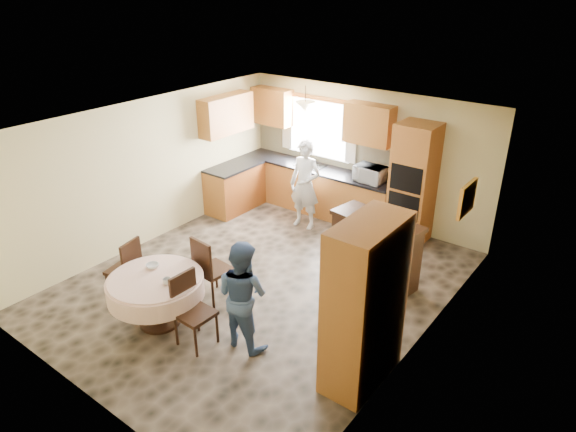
{
  "coord_description": "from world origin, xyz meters",
  "views": [
    {
      "loc": [
        4.38,
        -5.12,
        4.34
      ],
      "look_at": [
        0.27,
        0.3,
        1.1
      ],
      "focal_mm": 32.0,
      "sensor_mm": 36.0,
      "label": 1
    }
  ],
  "objects_px": {
    "cupboard": "(365,305)",
    "person_dining": "(242,294)",
    "chair_right": "(191,306)",
    "chair_left": "(127,266)",
    "chair_back": "(209,267)",
    "dining_table": "(156,288)",
    "person_sink": "(305,185)",
    "oven_tower": "(413,184)",
    "sideboard": "(375,252)"
  },
  "relations": [
    {
      "from": "cupboard",
      "to": "person_dining",
      "type": "xyz_separation_m",
      "value": [
        -1.5,
        -0.37,
        -0.28
      ]
    },
    {
      "from": "cupboard",
      "to": "chair_right",
      "type": "xyz_separation_m",
      "value": [
        -2.04,
        -0.75,
        -0.47
      ]
    },
    {
      "from": "chair_left",
      "to": "chair_back",
      "type": "xyz_separation_m",
      "value": [
        0.99,
        0.66,
        0.04
      ]
    },
    {
      "from": "dining_table",
      "to": "person_dining",
      "type": "distance_m",
      "value": 1.27
    },
    {
      "from": "dining_table",
      "to": "person_sink",
      "type": "bearing_deg",
      "value": 92.46
    },
    {
      "from": "oven_tower",
      "to": "chair_right",
      "type": "xyz_separation_m",
      "value": [
        -0.97,
        -4.3,
        -0.52
      ]
    },
    {
      "from": "chair_left",
      "to": "person_dining",
      "type": "height_order",
      "value": "person_dining"
    },
    {
      "from": "dining_table",
      "to": "chair_back",
      "type": "bearing_deg",
      "value": 78.07
    },
    {
      "from": "chair_right",
      "to": "person_dining",
      "type": "relative_size",
      "value": 0.67
    },
    {
      "from": "oven_tower",
      "to": "chair_right",
      "type": "bearing_deg",
      "value": -102.76
    },
    {
      "from": "sideboard",
      "to": "chair_back",
      "type": "distance_m",
      "value": 2.51
    },
    {
      "from": "dining_table",
      "to": "chair_left",
      "type": "distance_m",
      "value": 0.83
    },
    {
      "from": "chair_back",
      "to": "chair_right",
      "type": "xyz_separation_m",
      "value": [
        0.48,
        -0.8,
        -0.02
      ]
    },
    {
      "from": "cupboard",
      "to": "person_sink",
      "type": "height_order",
      "value": "cupboard"
    },
    {
      "from": "person_sink",
      "to": "person_dining",
      "type": "height_order",
      "value": "person_sink"
    },
    {
      "from": "cupboard",
      "to": "dining_table",
      "type": "xyz_separation_m",
      "value": [
        -2.69,
        -0.76,
        -0.45
      ]
    },
    {
      "from": "sideboard",
      "to": "cupboard",
      "type": "height_order",
      "value": "cupboard"
    },
    {
      "from": "chair_left",
      "to": "chair_back",
      "type": "distance_m",
      "value": 1.19
    },
    {
      "from": "chair_left",
      "to": "chair_back",
      "type": "relative_size",
      "value": 0.93
    },
    {
      "from": "chair_back",
      "to": "chair_right",
      "type": "height_order",
      "value": "chair_back"
    },
    {
      "from": "chair_right",
      "to": "dining_table",
      "type": "bearing_deg",
      "value": 92.46
    },
    {
      "from": "dining_table",
      "to": "chair_right",
      "type": "height_order",
      "value": "chair_right"
    },
    {
      "from": "chair_back",
      "to": "chair_left",
      "type": "bearing_deg",
      "value": 39.17
    },
    {
      "from": "dining_table",
      "to": "chair_back",
      "type": "xyz_separation_m",
      "value": [
        0.17,
        0.81,
        -0.0
      ]
    },
    {
      "from": "dining_table",
      "to": "chair_left",
      "type": "bearing_deg",
      "value": 169.68
    },
    {
      "from": "oven_tower",
      "to": "person_dining",
      "type": "height_order",
      "value": "oven_tower"
    },
    {
      "from": "dining_table",
      "to": "chair_back",
      "type": "height_order",
      "value": "chair_back"
    },
    {
      "from": "person_sink",
      "to": "dining_table",
      "type": "bearing_deg",
      "value": -91.86
    },
    {
      "from": "oven_tower",
      "to": "cupboard",
      "type": "height_order",
      "value": "oven_tower"
    },
    {
      "from": "sideboard",
      "to": "person_dining",
      "type": "xyz_separation_m",
      "value": [
        -0.6,
        -2.33,
        0.24
      ]
    },
    {
      "from": "sideboard",
      "to": "chair_left",
      "type": "bearing_deg",
      "value": -125.94
    },
    {
      "from": "chair_back",
      "to": "oven_tower",
      "type": "bearing_deg",
      "value": -107.09
    },
    {
      "from": "person_sink",
      "to": "chair_left",
      "type": "bearing_deg",
      "value": -105.1
    },
    {
      "from": "person_dining",
      "to": "cupboard",
      "type": "bearing_deg",
      "value": -165.99
    },
    {
      "from": "sideboard",
      "to": "cupboard",
      "type": "bearing_deg",
      "value": -55.94
    },
    {
      "from": "oven_tower",
      "to": "dining_table",
      "type": "height_order",
      "value": "oven_tower"
    },
    {
      "from": "cupboard",
      "to": "chair_back",
      "type": "xyz_separation_m",
      "value": [
        -2.52,
        0.05,
        -0.46
      ]
    },
    {
      "from": "dining_table",
      "to": "person_sink",
      "type": "relative_size",
      "value": 0.77
    },
    {
      "from": "chair_left",
      "to": "chair_right",
      "type": "relative_size",
      "value": 0.96
    },
    {
      "from": "chair_left",
      "to": "person_sink",
      "type": "xyz_separation_m",
      "value": [
        0.66,
        3.47,
        0.31
      ]
    },
    {
      "from": "dining_table",
      "to": "chair_back",
      "type": "distance_m",
      "value": 0.83
    },
    {
      "from": "oven_tower",
      "to": "person_sink",
      "type": "distance_m",
      "value": 1.92
    },
    {
      "from": "dining_table",
      "to": "chair_right",
      "type": "relative_size",
      "value": 1.3
    },
    {
      "from": "chair_right",
      "to": "person_dining",
      "type": "bearing_deg",
      "value": -53.26
    },
    {
      "from": "sideboard",
      "to": "chair_right",
      "type": "bearing_deg",
      "value": -103.37
    },
    {
      "from": "chair_back",
      "to": "chair_right",
      "type": "bearing_deg",
      "value": 126.45
    },
    {
      "from": "person_dining",
      "to": "person_sink",
      "type": "bearing_deg",
      "value": -67.02
    },
    {
      "from": "cupboard",
      "to": "dining_table",
      "type": "height_order",
      "value": "cupboard"
    },
    {
      "from": "chair_back",
      "to": "person_dining",
      "type": "relative_size",
      "value": 0.69
    },
    {
      "from": "chair_left",
      "to": "person_dining",
      "type": "distance_m",
      "value": 2.04
    }
  ]
}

